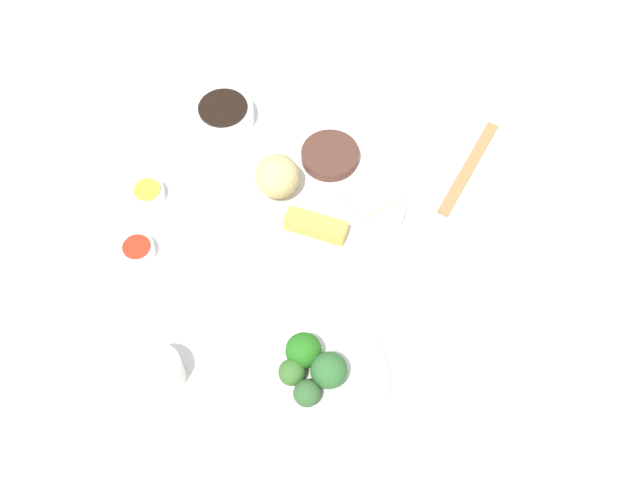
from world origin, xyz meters
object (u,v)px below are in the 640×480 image
object	(u,v)px
broccoli_plate	(323,379)
sauce_ramekin_hot_mustard	(149,194)
soy_sauce_bowl	(224,115)
sauce_ramekin_sweet_and_sour	(138,251)
main_plate	(323,196)
teacup	(160,372)
chopsticks_pair	(469,168)

from	to	relation	value
broccoli_plate	sauce_ramekin_hot_mustard	distance (m)	0.44
soy_sauce_bowl	broccoli_plate	bearing A→B (deg)	-25.51
broccoli_plate	soy_sauce_bowl	size ratio (longest dim) A/B	1.84
sauce_ramekin_sweet_and_sour	broccoli_plate	bearing A→B (deg)	8.95
main_plate	teacup	world-z (taller)	teacup
sauce_ramekin_hot_mustard	sauce_ramekin_sweet_and_sour	bearing A→B (deg)	-47.46
soy_sauce_bowl	sauce_ramekin_sweet_and_sour	size ratio (longest dim) A/B	1.97
broccoli_plate	chopsticks_pair	world-z (taller)	broccoli_plate
main_plate	sauce_ramekin_hot_mustard	distance (m)	0.29
main_plate	sauce_ramekin_sweet_and_sour	world-z (taller)	sauce_ramekin_sweet_and_sour
teacup	chopsticks_pair	size ratio (longest dim) A/B	0.31
chopsticks_pair	sauce_ramekin_sweet_and_sour	bearing A→B (deg)	-118.36
sauce_ramekin_sweet_and_sour	chopsticks_pair	world-z (taller)	sauce_ramekin_sweet_and_sour
broccoli_plate	teacup	xyz separation A→B (m)	(-0.17, -0.16, 0.02)
main_plate	sauce_ramekin_hot_mustard	size ratio (longest dim) A/B	5.18
main_plate	broccoli_plate	world-z (taller)	main_plate
teacup	broccoli_plate	bearing A→B (deg)	43.86
broccoli_plate	sauce_ramekin_hot_mustard	world-z (taller)	sauce_ramekin_hot_mustard
teacup	sauce_ramekin_hot_mustard	bearing A→B (deg)	144.89
main_plate	broccoli_plate	bearing A→B (deg)	-45.49
sauce_ramekin_hot_mustard	chopsticks_pair	xyz separation A→B (m)	(0.35, 0.42, -0.01)
soy_sauce_bowl	sauce_ramekin_sweet_and_sour	distance (m)	0.30
main_plate	sauce_ramekin_sweet_and_sour	bearing A→B (deg)	-115.72
broccoli_plate	soy_sauce_bowl	bearing A→B (deg)	154.49
broccoli_plate	sauce_ramekin_hot_mustard	bearing A→B (deg)	176.84
sauce_ramekin_hot_mustard	main_plate	bearing A→B (deg)	43.94
sauce_ramekin_hot_mustard	teacup	xyz separation A→B (m)	(0.27, -0.19, 0.02)
main_plate	sauce_ramekin_sweet_and_sour	size ratio (longest dim) A/B	5.18
main_plate	teacup	xyz separation A→B (m)	(0.05, -0.39, 0.02)
sauce_ramekin_hot_mustard	chopsticks_pair	size ratio (longest dim) A/B	0.25
soy_sauce_bowl	teacup	xyz separation A→B (m)	(0.30, -0.39, 0.01)
soy_sauce_bowl	teacup	bearing A→B (deg)	-52.25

